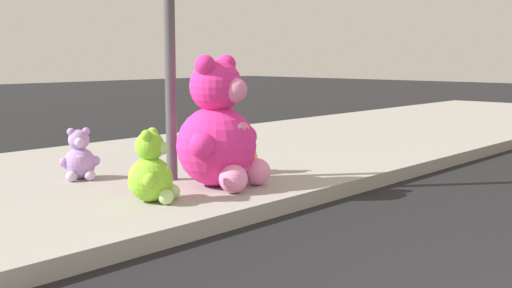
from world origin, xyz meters
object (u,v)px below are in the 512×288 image
Objects in this scene: plush_yellow at (242,154)px; plush_lime at (153,173)px; plush_lavender at (80,159)px; sign_pole at (169,9)px; plush_pink_large at (220,134)px.

plush_yellow is 0.80× the size of plush_lime.
plush_lavender is (-1.36, 1.00, 0.01)m from plush_yellow.
sign_pole is at bearing 39.69° from plush_lime.
plush_pink_large reaches higher than plush_lime.
sign_pole is 6.29× the size of plush_yellow.
sign_pole reaches higher than plush_yellow.
plush_pink_large is at bearing -154.14° from plush_yellow.
sign_pole is 2.54× the size of plush_pink_large.
sign_pole reaches higher than plush_lime.
sign_pole is 1.69m from plush_yellow.
sign_pole is at bearing 99.65° from plush_pink_large.
plush_lime is (-0.75, -0.63, -1.44)m from sign_pole.
plush_lavender is (-0.61, 0.72, -1.49)m from sign_pole.
sign_pole is 5.05× the size of plush_lime.
plush_yellow is (0.65, 0.31, -0.30)m from plush_pink_large.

